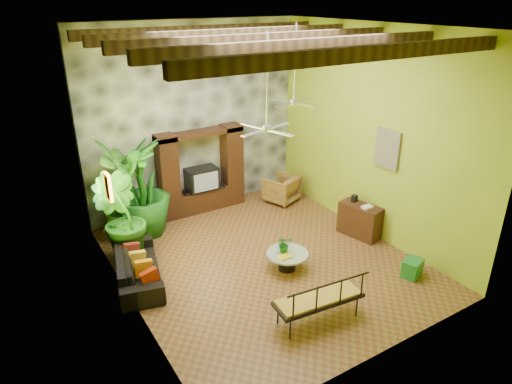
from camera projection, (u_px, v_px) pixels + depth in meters
ground at (263, 260)px, 10.36m from camera, size 7.00×7.00×0.00m
ceiling at (265, 26)px, 8.35m from camera, size 6.00×7.00×0.02m
back_wall at (193, 119)px, 12.08m from camera, size 6.00×0.02×5.00m
left_wall at (119, 185)px, 7.91m from camera, size 0.02×7.00×5.00m
right_wall at (371, 134)px, 10.80m from camera, size 0.02×7.00×5.00m
stone_accent_wall at (194, 119)px, 12.04m from camera, size 5.98×0.10×4.98m
ceiling_beams at (265, 39)px, 8.44m from camera, size 5.95×5.36×0.22m
entertainment_center at (202, 177)px, 12.41m from camera, size 2.40×0.55×2.30m
ceiling_fan_front at (267, 118)px, 8.59m from camera, size 1.28×1.28×1.86m
ceiling_fan_back at (294, 93)px, 10.70m from camera, size 1.28×1.28×1.86m
wall_art_mask at (108, 187)px, 8.87m from camera, size 0.06×0.32×0.55m
wall_art_painting at (387, 149)px, 10.39m from camera, size 0.06×0.70×0.90m
sofa at (138, 266)px, 9.53m from camera, size 1.33×2.32×0.64m
wicker_armchair at (281, 189)px, 13.12m from camera, size 1.08×1.10×0.78m
tall_plant_a at (121, 192)px, 10.75m from camera, size 1.44×1.61×2.54m
tall_plant_b at (120, 219)px, 10.00m from camera, size 1.43×1.43×2.03m
tall_plant_c at (141, 189)px, 11.05m from camera, size 1.49×1.49×2.41m
coffee_table at (287, 259)px, 9.92m from camera, size 0.92×0.92×0.40m
centerpiece_plant at (284, 244)px, 9.85m from camera, size 0.38×0.34×0.37m
yellow_tray at (284, 257)px, 9.69m from camera, size 0.29×0.21×0.03m
iron_bench at (321, 298)px, 8.20m from camera, size 1.73×0.77×0.57m
side_console at (360, 220)px, 11.25m from camera, size 0.68×1.11×0.82m
green_bin at (412, 268)px, 9.70m from camera, size 0.52×0.45×0.38m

